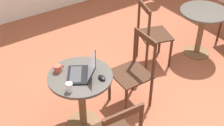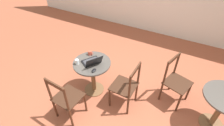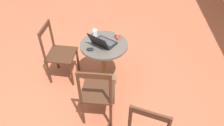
{
  "view_description": "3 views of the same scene",
  "coord_description": "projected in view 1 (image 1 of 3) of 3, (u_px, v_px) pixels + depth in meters",
  "views": [
    {
      "loc": [
        -1.86,
        -1.9,
        2.74
      ],
      "look_at": [
        -0.31,
        0.38,
        0.7
      ],
      "focal_mm": 50.0,
      "sensor_mm": 36.0,
      "label": 1
    },
    {
      "loc": [
        0.72,
        -1.59,
        2.71
      ],
      "look_at": [
        -0.47,
        0.66,
        0.58
      ],
      "focal_mm": 28.0,
      "sensor_mm": 36.0,
      "label": 2
    },
    {
      "loc": [
        1.77,
        0.65,
        2.55
      ],
      "look_at": [
        -0.5,
        0.49,
        0.56
      ],
      "focal_mm": 35.0,
      "sensor_mm": 36.0,
      "label": 3
    }
  ],
  "objects": [
    {
      "name": "ground_plane",
      "position": [
        151.0,
        117.0,
        3.73
      ],
      "size": [
        16.0,
        16.0,
        0.0
      ],
      "primitive_type": "plane",
      "color": "#9E5138"
    },
    {
      "name": "cafe_table_near",
      "position": [
        81.0,
        89.0,
        3.33
      ],
      "size": [
        0.68,
        0.68,
        0.72
      ],
      "color": "brown",
      "rests_on": "ground_plane"
    },
    {
      "name": "cafe_table_mid",
      "position": [
        202.0,
        22.0,
        4.5
      ],
      "size": [
        0.68,
        0.68,
        0.72
      ],
      "color": "brown",
      "rests_on": "ground_plane"
    },
    {
      "name": "chair_near_right",
      "position": [
        134.0,
        72.0,
        3.67
      ],
      "size": [
        0.43,
        0.43,
        0.94
      ],
      "color": "#472819",
      "rests_on": "ground_plane"
    },
    {
      "name": "chair_mid_left",
      "position": [
        152.0,
        35.0,
        4.35
      ],
      "size": [
        0.52,
        0.52,
        0.94
      ],
      "color": "#472819",
      "rests_on": "ground_plane"
    },
    {
      "name": "laptop",
      "position": [
        82.0,
        72.0,
        3.19
      ],
      "size": [
        0.42,
        0.42,
        0.21
      ],
      "color": "black",
      "rests_on": "cafe_table_near"
    },
    {
      "name": "mouse",
      "position": [
        102.0,
        78.0,
        3.17
      ],
      "size": [
        0.06,
        0.1,
        0.03
      ],
      "color": "black",
      "rests_on": "cafe_table_near"
    },
    {
      "name": "mug",
      "position": [
        58.0,
        69.0,
        3.25
      ],
      "size": [
        0.11,
        0.08,
        0.08
      ],
      "color": "#C64C38",
      "rests_on": "cafe_table_near"
    },
    {
      "name": "drinking_glass",
      "position": [
        69.0,
        87.0,
        3.0
      ],
      "size": [
        0.07,
        0.07,
        0.1
      ],
      "color": "silver",
      "rests_on": "cafe_table_near"
    }
  ]
}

